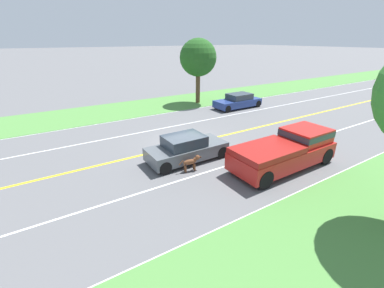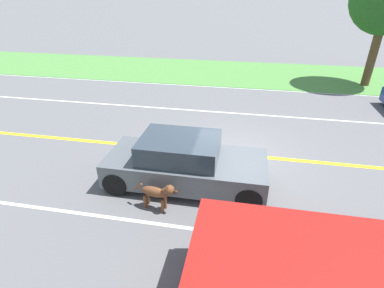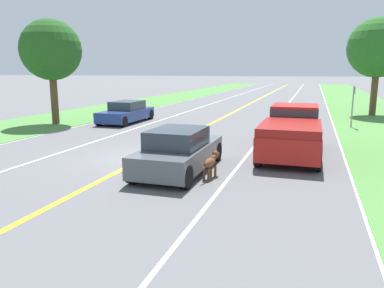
{
  "view_description": "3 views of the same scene",
  "coord_description": "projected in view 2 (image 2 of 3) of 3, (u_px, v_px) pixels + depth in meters",
  "views": [
    {
      "loc": [
        12.34,
        -7.5,
        5.96
      ],
      "look_at": [
        2.23,
        -1.13,
        1.03
      ],
      "focal_mm": 24.0,
      "sensor_mm": 36.0,
      "label": 1
    },
    {
      "loc": [
        8.43,
        0.23,
        4.87
      ],
      "look_at": [
        1.55,
        -1.06,
        1.1
      ],
      "focal_mm": 28.0,
      "sensor_mm": 36.0,
      "label": 2
    },
    {
      "loc": [
        5.73,
        -12.04,
        3.14
      ],
      "look_at": [
        2.1,
        -0.75,
        0.8
      ],
      "focal_mm": 35.0,
      "sensor_mm": 36.0,
      "label": 3
    }
  ],
  "objects": [
    {
      "name": "ground_plane",
      "position": [
        233.0,
        155.0,
        9.64
      ],
      "size": [
        400.0,
        400.0,
        0.0
      ],
      "primitive_type": "plane",
      "color": "#5B5B5E"
    },
    {
      "name": "centre_divider_line",
      "position": [
        233.0,
        154.0,
        9.64
      ],
      "size": [
        0.18,
        160.0,
        0.01
      ],
      "primitive_type": "cube",
      "color": "yellow",
      "rests_on": "ground"
    },
    {
      "name": "ego_car",
      "position": [
        185.0,
        163.0,
        7.97
      ],
      "size": [
        1.81,
        4.22,
        1.37
      ],
      "color": "#51565B",
      "rests_on": "ground"
    },
    {
      "name": "lane_edge_line_left",
      "position": [
        242.0,
        88.0,
        15.7
      ],
      "size": [
        0.14,
        160.0,
        0.01
      ],
      "primitive_type": "cube",
      "color": "white",
      "rests_on": "ground"
    },
    {
      "name": "lane_dash_oncoming",
      "position": [
        239.0,
        113.0,
        12.67
      ],
      "size": [
        0.1,
        160.0,
        0.01
      ],
      "primitive_type": "cube",
      "color": "white",
      "rests_on": "ground"
    },
    {
      "name": "dog",
      "position": [
        158.0,
        193.0,
        7.1
      ],
      "size": [
        0.36,
        1.18,
        0.79
      ],
      "rotation": [
        0.0,
        0.0,
        -0.17
      ],
      "color": "brown",
      "rests_on": "ground"
    },
    {
      "name": "lane_dash_same_dir",
      "position": [
        223.0,
        233.0,
        6.61
      ],
      "size": [
        0.1,
        160.0,
        0.01
      ],
      "primitive_type": "cube",
      "color": "white",
      "rests_on": "ground"
    },
    {
      "name": "grass_verge_left",
      "position": [
        244.0,
        73.0,
        18.29
      ],
      "size": [
        6.0,
        160.0,
        0.03
      ],
      "primitive_type": "cube",
      "color": "#4C843D",
      "rests_on": "ground"
    }
  ]
}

